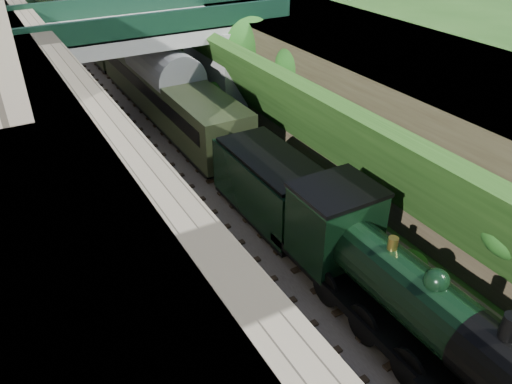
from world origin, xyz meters
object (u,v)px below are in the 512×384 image
at_px(tender, 271,190).
at_px(road_bridge, 156,57).
at_px(tree, 246,46).
at_px(locomotive, 389,285).

bearing_deg(tender, road_bridge, 91.12).
distance_m(road_bridge, tender, 13.36).
relative_size(road_bridge, tree, 2.42).
xyz_separation_m(road_bridge, tree, (4.97, -2.30, 0.57)).
xyz_separation_m(road_bridge, locomotive, (0.26, -20.50, -2.18)).
distance_m(road_bridge, tree, 5.51).
bearing_deg(tender, locomotive, -90.00).
relative_size(locomotive, tender, 1.70).
height_order(road_bridge, locomotive, road_bridge).
bearing_deg(tree, road_bridge, 155.17).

